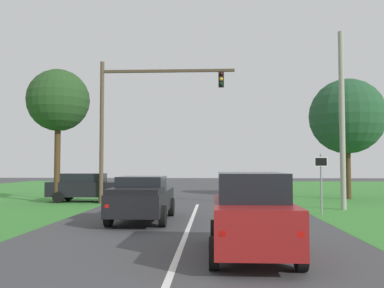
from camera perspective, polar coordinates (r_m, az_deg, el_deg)
The scene contains 9 objects.
ground_plane at distance 16.11m, azimuth -0.40°, elevation -10.94°, with size 120.00×120.00×0.00m, color #424244.
red_suv_near at distance 10.98m, azimuth 7.89°, elevation -9.05°, with size 2.10×4.67×2.08m.
pickup_truck_lead at distance 17.58m, azimuth -6.62°, elevation -7.14°, with size 2.27×5.52×1.82m.
traffic_light at distance 25.87m, azimuth -7.60°, elevation 4.60°, with size 8.07×0.40×8.51m.
keep_moving_sign at distance 20.59m, azimuth 16.82°, elevation -4.12°, with size 0.60×0.09×2.78m.
oak_tree_right at distance 30.87m, azimuth 19.96°, elevation 3.47°, with size 5.07×5.07×8.12m.
crossing_suv_far at distance 27.49m, azimuth -14.04°, elevation -5.55°, with size 4.54×2.19×1.76m.
utility_pole_right at distance 23.41m, azimuth 19.36°, elevation 3.08°, with size 0.28×0.28×9.23m, color #9E998E.
extra_tree_1 at distance 27.43m, azimuth -17.39°, elevation 5.50°, with size 3.77×3.77×8.11m.
Camera 1 is at (0.88, -4.95, 2.27)m, focal length 40.05 mm.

